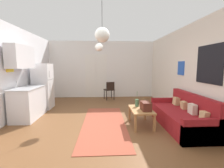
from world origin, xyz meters
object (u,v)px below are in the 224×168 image
Objects in this scene: couch at (183,116)px; handbag at (146,106)px; accent_chair at (110,89)px; refrigerator at (43,86)px; coffee_table at (141,111)px; bamboo_vase at (137,103)px; pendant_lamp_near at (102,35)px; pendant_lamp_far at (99,47)px.

couch reaches higher than handbag.
refrigerator is at bearing 10.45° from accent_chair.
coffee_table is 1.07× the size of accent_chair.
accent_chair is (2.44, 1.30, -0.33)m from refrigerator.
pendant_lamp_near is (-0.92, -1.15, 1.57)m from bamboo_vase.
coffee_table is 1.20× the size of pendant_lamp_near.
pendant_lamp_far is at bearing 59.94° from accent_chair.
bamboo_vase is 2.15m from pendant_lamp_near.
pendant_lamp_near is 2.18m from pendant_lamp_far.
bamboo_vase is (-1.10, 0.37, 0.27)m from couch.
handbag is at bearing 179.53° from couch.
bamboo_vase is at bearing 51.37° from pendant_lamp_near.
accent_chair is at bearing 27.97° from refrigerator.
refrigerator is at bearing 128.60° from pendant_lamp_near.
handbag is at bearing 36.59° from pendant_lamp_near.
refrigerator is (-3.23, 1.92, 0.26)m from handbag.
handbag is at bearing -68.10° from bamboo_vase.
bamboo_vase is 0.60× the size of pendant_lamp_far.
pendant_lamp_far is at bearing 93.35° from pendant_lamp_near.
refrigerator reaches higher than couch.
accent_chair is at bearing 102.71° from bamboo_vase.
accent_chair is (-0.70, 3.09, 0.10)m from coffee_table.
handbag is (0.09, -0.13, 0.17)m from coffee_table.
pendant_lamp_far reaches higher than handbag.
refrigerator is at bearing 155.29° from couch.
refrigerator reaches higher than handbag.
couch is 3.67m from accent_chair.
handbag is at bearing -55.40° from coffee_table.
couch is 4.78× the size of bamboo_vase.
accent_chair is at bearing 86.02° from pendant_lamp_near.
accent_chair is (-0.79, 3.21, -0.07)m from handbag.
accent_chair reaches higher than handbag.
refrigerator reaches higher than coffee_table.
coffee_table is 2.19m from pendant_lamp_near.
pendant_lamp_far is (-1.19, 1.39, 1.59)m from handbag.
pendant_lamp_far reaches higher than couch.
coffee_table is 3.64m from refrigerator.
pendant_lamp_near is at bearing -51.40° from refrigerator.
pendant_lamp_far reaches higher than coffee_table.
couch is at bearing -24.71° from refrigerator.
pendant_lamp_near reaches higher than accent_chair.
pendant_lamp_near and pendant_lamp_far have the same top height.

